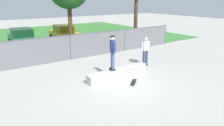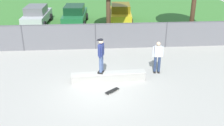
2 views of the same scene
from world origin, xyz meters
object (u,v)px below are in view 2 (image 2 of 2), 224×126
object	(u,v)px
skateboard	(112,91)
car_yellow	(120,13)
concrete_ledge	(109,77)
bystander	(158,56)
car_green	(75,15)
skateboarder	(101,54)
car_silver	(37,15)

from	to	relation	value
skateboard	car_yellow	size ratio (longest dim) A/B	0.17
concrete_ledge	car_yellow	bearing A→B (deg)	81.12
concrete_ledge	bystander	distance (m)	2.94
concrete_ledge	car_green	size ratio (longest dim) A/B	0.90
skateboarder	bystander	size ratio (longest dim) A/B	1.01
car_yellow	bystander	xyz separation A→B (m)	(0.97, -10.46, 0.17)
skateboarder	car_silver	world-z (taller)	skateboarder
bystander	car_yellow	bearing A→B (deg)	95.29
skateboard	car_green	xyz separation A→B (m)	(-2.36, 12.15, 0.77)
skateboarder	car_yellow	size ratio (longest dim) A/B	0.43
car_silver	bystander	bearing A→B (deg)	-51.18
concrete_ledge	skateboarder	bearing A→B (deg)	-179.74
car_green	concrete_ledge	bearing A→B (deg)	-78.36
concrete_ledge	car_green	distance (m)	11.21
car_green	car_yellow	distance (m)	4.02
concrete_ledge	skateboard	xyz separation A→B (m)	(0.11, -1.18, -0.17)
concrete_ledge	car_green	xyz separation A→B (m)	(-2.26, 10.96, 0.60)
skateboard	car_silver	bearing A→B (deg)	114.72
car_silver	car_green	world-z (taller)	same
car_green	skateboard	bearing A→B (deg)	-78.99
bystander	skateboarder	bearing A→B (deg)	-165.69
skateboard	bystander	world-z (taller)	bystander
car_silver	car_yellow	distance (m)	7.28
skateboarder	car_green	bearing A→B (deg)	99.78
skateboarder	skateboard	xyz separation A→B (m)	(0.47, -1.18, -1.44)
skateboarder	car_yellow	bearing A→B (deg)	79.30
concrete_ledge	skateboarder	world-z (taller)	skateboarder
car_silver	skateboarder	bearing A→B (deg)	-64.98
car_green	car_silver	bearing A→B (deg)	178.79
concrete_ledge	car_silver	size ratio (longest dim) A/B	0.90
concrete_ledge	skateboard	size ratio (longest dim) A/B	5.27
concrete_ledge	car_yellow	xyz separation A→B (m)	(1.76, 11.25, 0.60)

